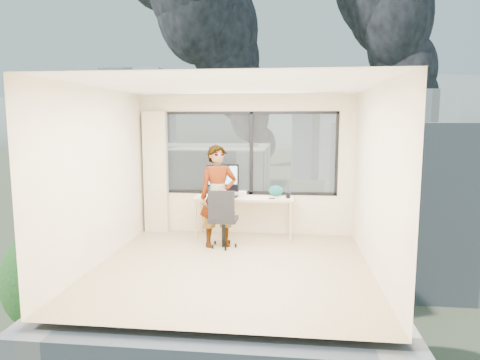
# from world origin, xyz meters

# --- Properties ---
(floor) EXTENTS (4.00, 4.00, 0.01)m
(floor) POSITION_xyz_m (0.00, 0.00, 0.00)
(floor) COLOR tan
(floor) RESTS_ON ground
(ceiling) EXTENTS (4.00, 4.00, 0.01)m
(ceiling) POSITION_xyz_m (0.00, 0.00, 2.60)
(ceiling) COLOR white
(ceiling) RESTS_ON ground
(wall_front) EXTENTS (4.00, 0.01, 2.60)m
(wall_front) POSITION_xyz_m (0.00, -2.00, 1.30)
(wall_front) COLOR beige
(wall_front) RESTS_ON ground
(wall_left) EXTENTS (0.01, 4.00, 2.60)m
(wall_left) POSITION_xyz_m (-2.00, 0.00, 1.30)
(wall_left) COLOR beige
(wall_left) RESTS_ON ground
(wall_right) EXTENTS (0.01, 4.00, 2.60)m
(wall_right) POSITION_xyz_m (2.00, 0.00, 1.30)
(wall_right) COLOR beige
(wall_right) RESTS_ON ground
(window_wall) EXTENTS (3.30, 0.16, 1.55)m
(window_wall) POSITION_xyz_m (0.05, 2.00, 1.52)
(window_wall) COLOR black
(window_wall) RESTS_ON ground
(curtain) EXTENTS (0.45, 0.14, 2.30)m
(curtain) POSITION_xyz_m (-1.72, 1.88, 1.15)
(curtain) COLOR #F3E7BD
(curtain) RESTS_ON floor
(desk) EXTENTS (1.80, 0.60, 0.75)m
(desk) POSITION_xyz_m (0.00, 1.66, 0.38)
(desk) COLOR beige
(desk) RESTS_ON floor
(chair) EXTENTS (0.53, 0.53, 1.02)m
(chair) POSITION_xyz_m (-0.28, 0.98, 0.51)
(chair) COLOR black
(chair) RESTS_ON floor
(person) EXTENTS (0.73, 0.59, 1.72)m
(person) POSITION_xyz_m (-0.38, 1.04, 0.86)
(person) COLOR #2D2D33
(person) RESTS_ON floor
(monitor) EXTENTS (0.61, 0.25, 0.59)m
(monitor) POSITION_xyz_m (-0.41, 1.76, 1.05)
(monitor) COLOR black
(monitor) RESTS_ON desk
(game_console) EXTENTS (0.35, 0.31, 0.08)m
(game_console) POSITION_xyz_m (-0.15, 1.86, 0.79)
(game_console) COLOR white
(game_console) RESTS_ON desk
(laptop) EXTENTS (0.34, 0.36, 0.20)m
(laptop) POSITION_xyz_m (-0.27, 1.66, 0.85)
(laptop) COLOR black
(laptop) RESTS_ON desk
(cellphone) EXTENTS (0.12, 0.08, 0.01)m
(cellphone) POSITION_xyz_m (0.51, 1.53, 0.76)
(cellphone) COLOR black
(cellphone) RESTS_ON desk
(pen_cup) EXTENTS (0.10, 0.10, 0.10)m
(pen_cup) POSITION_xyz_m (0.80, 1.63, 0.80)
(pen_cup) COLOR black
(pen_cup) RESTS_ON desk
(handbag) EXTENTS (0.26, 0.15, 0.20)m
(handbag) POSITION_xyz_m (0.57, 1.82, 0.85)
(handbag) COLOR #0D494E
(handbag) RESTS_ON desk
(exterior_ground) EXTENTS (400.00, 400.00, 0.04)m
(exterior_ground) POSITION_xyz_m (0.00, 120.00, -14.00)
(exterior_ground) COLOR #515B3D
(exterior_ground) RESTS_ON ground
(near_bldg_a) EXTENTS (16.00, 12.00, 14.00)m
(near_bldg_a) POSITION_xyz_m (-9.00, 30.00, -7.00)
(near_bldg_a) COLOR beige
(near_bldg_a) RESTS_ON exterior_ground
(near_bldg_b) EXTENTS (14.00, 13.00, 16.00)m
(near_bldg_b) POSITION_xyz_m (12.00, 38.00, -6.00)
(near_bldg_b) COLOR beige
(near_bldg_b) RESTS_ON exterior_ground
(far_tower_a) EXTENTS (14.00, 14.00, 28.00)m
(far_tower_a) POSITION_xyz_m (-35.00, 95.00, 0.00)
(far_tower_a) COLOR silver
(far_tower_a) RESTS_ON exterior_ground
(far_tower_b) EXTENTS (13.00, 13.00, 30.00)m
(far_tower_b) POSITION_xyz_m (8.00, 120.00, 1.00)
(far_tower_b) COLOR silver
(far_tower_b) RESTS_ON exterior_ground
(far_tower_c) EXTENTS (15.00, 15.00, 26.00)m
(far_tower_c) POSITION_xyz_m (45.00, 140.00, -1.00)
(far_tower_c) COLOR silver
(far_tower_c) RESTS_ON exterior_ground
(far_tower_d) EXTENTS (16.00, 14.00, 22.00)m
(far_tower_d) POSITION_xyz_m (-60.00, 150.00, -3.00)
(far_tower_d) COLOR silver
(far_tower_d) RESTS_ON exterior_ground
(hill_a) EXTENTS (288.00, 216.00, 90.00)m
(hill_a) POSITION_xyz_m (-120.00, 320.00, -14.00)
(hill_a) COLOR slate
(hill_a) RESTS_ON exterior_ground
(hill_b) EXTENTS (300.00, 220.00, 96.00)m
(hill_b) POSITION_xyz_m (100.00, 320.00, -14.00)
(hill_b) COLOR slate
(hill_b) RESTS_ON exterior_ground
(tree_a) EXTENTS (7.00, 7.00, 8.00)m
(tree_a) POSITION_xyz_m (-16.00, 22.00, -10.00)
(tree_a) COLOR #1B511D
(tree_a) RESTS_ON exterior_ground
(tree_b) EXTENTS (7.60, 7.60, 9.00)m
(tree_b) POSITION_xyz_m (4.00, 18.00, -9.50)
(tree_b) COLOR #1B511D
(tree_b) RESTS_ON exterior_ground
(smoke_plume_a) EXTENTS (40.00, 24.00, 90.00)m
(smoke_plume_a) POSITION_xyz_m (-10.00, 150.00, 39.00)
(smoke_plume_a) COLOR black
(smoke_plume_a) RESTS_ON exterior_ground
(smoke_plume_b) EXTENTS (30.00, 18.00, 70.00)m
(smoke_plume_b) POSITION_xyz_m (55.00, 170.00, 27.00)
(smoke_plume_b) COLOR black
(smoke_plume_b) RESTS_ON exterior_ground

